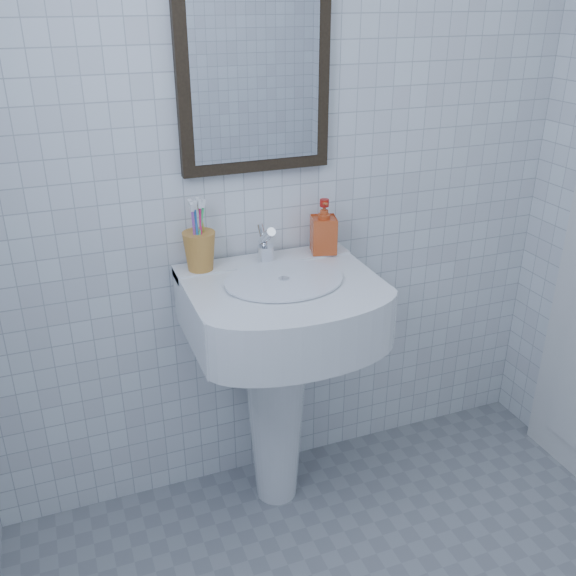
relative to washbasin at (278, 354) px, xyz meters
name	(u,v)px	position (x,y,z in m)	size (l,w,h in m)	color
wall_back	(282,164)	(0.10, 0.21, 0.61)	(2.20, 0.02, 2.50)	silver
washbasin	(278,354)	(0.00, 0.00, 0.00)	(0.62, 0.45, 0.95)	white
faucet	(266,246)	(0.00, 0.11, 0.36)	(0.06, 0.12, 0.14)	silver
toothbrush_cup	(200,251)	(-0.22, 0.13, 0.37)	(0.11, 0.11, 0.13)	#C68233
soap_dispenser	(324,226)	(0.22, 0.13, 0.40)	(0.09, 0.09, 0.19)	#BB3F12
wall_mirror	(255,73)	(0.00, 0.19, 0.91)	(0.50, 0.04, 0.62)	black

